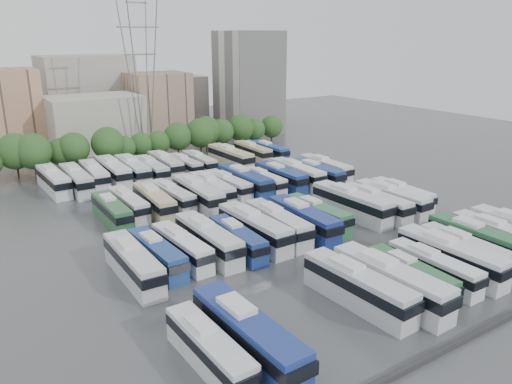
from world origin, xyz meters
TOP-DOWN VIEW (x-y plane):
  - ground at (0.00, 0.00)m, footprint 220.00×220.00m
  - parapet at (0.00, -33.00)m, footprint 56.00×0.50m
  - tree_line at (-0.78, 42.09)m, footprint 65.82×8.03m
  - city_buildings at (-7.46, 71.86)m, footprint 102.00×35.00m
  - apartment_tower at (34.00, 58.00)m, footprint 14.00×14.00m
  - electricity_pylon at (2.00, 50.00)m, footprint 9.00×6.91m
  - bus_r0_s0 at (-21.50, -24.22)m, footprint 2.67×11.09m
  - bus_r0_s1 at (-18.27, -24.72)m, footprint 3.33×13.59m
  - bus_r0_s5 at (-5.02, -23.51)m, footprint 3.42×12.97m
  - bus_r0_s6 at (-1.72, -24.60)m, footprint 3.39×13.52m
  - bus_r0_s7 at (1.63, -24.23)m, footprint 2.87×10.92m
  - bus_r0_s8 at (5.07, -24.40)m, footprint 2.39×10.92m
  - bus_r0_s9 at (8.37, -24.02)m, footprint 3.13×12.88m
  - bus_r0_s10 at (11.61, -23.52)m, footprint 2.91×11.51m
  - bus_r0_s11 at (14.94, -22.93)m, footprint 2.87×12.69m
  - bus_r0_s12 at (18.06, -23.73)m, footprint 3.16×12.49m
  - bus_r1_s0 at (-21.30, -6.60)m, footprint 2.83×12.51m
  - bus_r1_s1 at (-18.17, -5.39)m, footprint 2.89×11.39m
  - bus_r1_s2 at (-15.00, -5.14)m, footprint 3.01×11.33m
  - bus_r1_s3 at (-11.62, -5.26)m, footprint 2.86×12.72m
  - bus_r1_s4 at (-8.36, -6.55)m, footprint 2.88×11.14m
  - bus_r1_s5 at (-5.15, -5.33)m, footprint 3.15×13.11m
  - bus_r1_s6 at (-1.69, -5.47)m, footprint 3.24×12.64m
  - bus_r1_s7 at (1.86, -6.28)m, footprint 3.24×13.01m
  - bus_r1_s8 at (5.06, -5.26)m, footprint 2.87×11.63m
  - bus_r1_s10 at (11.59, -5.07)m, footprint 3.56×13.74m
  - bus_r1_s11 at (14.84, -6.47)m, footprint 2.71×12.38m
  - bus_r1_s12 at (18.16, -6.48)m, footprint 3.29×12.69m
  - bus_r1_s13 at (21.47, -5.52)m, footprint 2.95×11.50m
  - bus_r2_s1 at (-17.98, 11.23)m, footprint 2.54×11.48m
  - bus_r2_s2 at (-15.02, 13.01)m, footprint 2.72×11.25m
  - bus_r2_s3 at (-11.60, 11.59)m, footprint 3.28×12.42m
  - bus_r2_s4 at (-8.30, 12.74)m, footprint 3.08×11.56m
  - bus_r2_s5 at (-4.88, 10.88)m, footprint 3.28×13.33m
  - bus_r2_s6 at (-1.56, 12.65)m, footprint 3.15×12.18m
  - bus_r2_s7 at (1.71, 13.28)m, footprint 3.01×11.54m
  - bus_r2_s8 at (4.79, 12.99)m, footprint 3.02×13.22m
  - bus_r2_s9 at (8.14, 12.43)m, footprint 2.40×10.88m
  - bus_r2_s10 at (11.61, 12.36)m, footprint 2.79×12.23m
  - bus_r2_s11 at (14.86, 11.97)m, footprint 3.00×13.01m
  - bus_r2_s12 at (18.09, 10.69)m, footprint 3.19×12.35m
  - bus_r2_s13 at (21.63, 12.43)m, footprint 2.79×12.34m
  - bus_r3_s0 at (-21.57, 30.79)m, footprint 3.28×12.80m
  - bus_r3_s1 at (-18.28, 29.18)m, footprint 2.92×12.90m
  - bus_r3_s2 at (-14.84, 30.69)m, footprint 3.31×12.49m
  - bus_r3_s3 at (-11.50, 30.81)m, footprint 3.12×13.26m
  - bus_r3_s4 at (-8.21, 30.06)m, footprint 3.30×13.18m
  - bus_r3_s5 at (-5.14, 28.93)m, footprint 2.96×12.21m
  - bus_r3_s6 at (-1.60, 30.88)m, footprint 3.06×12.35m
  - bus_r3_s7 at (1.58, 29.25)m, footprint 2.66×10.89m
  - bus_r3_s8 at (4.92, 29.75)m, footprint 2.58×11.00m
  - bus_r3_s10 at (11.42, 29.05)m, footprint 3.31×13.11m
  - bus_r3_s12 at (17.94, 31.14)m, footprint 2.68×11.67m
  - bus_r3_s13 at (21.40, 30.21)m, footprint 2.75×11.39m

SIDE VIEW (x-z plane):
  - ground at x=0.00m, z-range 0.00..0.00m
  - parapet at x=0.00m, z-range 0.00..0.50m
  - bus_r0_s7 at x=1.63m, z-range -0.03..3.36m
  - bus_r3_s7 at x=1.58m, z-range -0.03..3.37m
  - bus_r2_s9 at x=8.14m, z-range -0.03..3.38m
  - bus_r0_s8 at x=5.07m, z-range -0.03..3.39m
  - bus_r3_s8 at x=4.92m, z-range -0.03..3.41m
  - bus_r0_s0 at x=-21.50m, z-range -0.03..3.43m
  - bus_r1_s4 at x=-8.36m, z-range -0.03..3.44m
  - bus_r2_s2 at x=-15.02m, z-range -0.03..3.48m
  - bus_r1_s2 at x=-15.00m, z-range -0.03..3.49m
  - bus_r1_s1 at x=-18.17m, z-range -0.03..3.51m
  - bus_r3_s13 at x=21.40m, z-range -0.03..3.52m
  - bus_r1_s13 at x=21.47m, z-range -0.03..3.55m
  - bus_r0_s10 at x=11.61m, z-range -0.03..3.55m
  - bus_r2_s7 at x=1.71m, z-range -0.03..3.56m
  - bus_r2_s4 at x=-8.30m, z-range -0.03..3.56m
  - bus_r2_s1 at x=-17.98m, z-range -0.03..3.57m
  - bus_r1_s8 at x=5.06m, z-range -0.03..3.60m
  - bus_r3_s12 at x=17.94m, z-range -0.03..3.62m
  - bus_r2_s6 at x=-1.56m, z-range -0.03..3.76m
  - bus_r3_s5 at x=-5.14m, z-range -0.03..3.77m
  - bus_r2_s10 at x=11.61m, z-range -0.03..3.79m
  - bus_r2_s12 at x=18.09m, z-range -0.03..3.81m
  - bus_r3_s6 at x=-1.60m, z-range -0.03..3.82m
  - bus_r2_s3 at x=-11.60m, z-range -0.03..3.83m
  - bus_r2_s13 at x=21.63m, z-range -0.04..3.83m
  - bus_r3_s2 at x=-14.84m, z-range -0.04..3.85m
  - bus_r1_s11 at x=14.84m, z-range -0.04..3.85m
  - bus_r0_s12 at x=18.06m, z-range -0.04..3.86m
  - bus_r1_s0 at x=-21.30m, z-range -0.04..3.88m
  - bus_r1_s6 at x=-1.69m, z-range -0.04..3.90m
  - bus_r1_s12 at x=18.16m, z-range -0.04..3.91m
  - bus_r0_s11 at x=14.94m, z-range -0.04..3.94m
  - bus_r1_s3 at x=-11.62m, z-range -0.04..3.95m
  - bus_r3_s0 at x=-21.57m, z-range -0.04..3.95m
  - bus_r0_s9 at x=8.37m, z-range -0.04..3.98m
  - bus_r0_s5 at x=-5.02m, z-range -0.04..4.00m
  - bus_r3_s1 at x=-18.28m, z-range -0.04..4.00m
  - bus_r1_s7 at x=1.86m, z-range -0.04..4.02m
  - bus_r2_s11 at x=14.86m, z-range -0.04..4.03m
  - bus_r3_s10 at x=11.42m, z-range -0.04..4.05m
  - bus_r1_s5 at x=-5.15m, z-range -0.04..4.06m
  - bus_r3_s4 at x=-8.21m, z-range -0.04..4.07m
  - bus_r2_s8 at x=4.79m, z-range -0.04..4.10m
  - bus_r3_s3 at x=-11.50m, z-range -0.04..4.11m
  - bus_r2_s5 at x=-4.88m, z-range -0.04..4.12m
  - bus_r0_s6 at x=-1.72m, z-range -0.04..4.17m
  - bus_r0_s1 at x=-18.27m, z-range -0.04..4.20m
  - bus_r1_s10 at x=11.59m, z-range -0.04..4.24m
  - tree_line at x=-0.78m, z-range 0.37..8.71m
  - city_buildings at x=-7.46m, z-range -2.13..17.87m
  - apartment_tower at x=34.00m, z-range 0.00..26.00m
  - electricity_pylon at x=2.00m, z-range 1.75..35.57m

